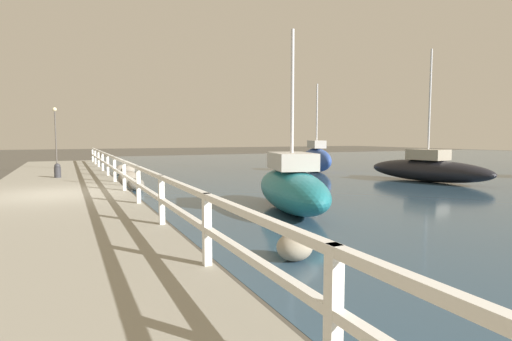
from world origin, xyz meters
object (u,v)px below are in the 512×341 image
(sailboat_teal, at_px, (292,187))
(sailboat_blue, at_px, (316,159))
(dock_lamp, at_px, (55,128))
(sailboat_black, at_px, (427,169))
(mooring_bollard, at_px, (58,170))

(sailboat_teal, relative_size, sailboat_blue, 0.97)
(dock_lamp, xyz_separation_m, sailboat_black, (15.03, -11.11, -1.91))
(dock_lamp, distance_m, sailboat_black, 18.79)
(sailboat_black, xyz_separation_m, sailboat_teal, (-9.15, -3.60, 0.09))
(sailboat_black, relative_size, sailboat_blue, 1.20)
(dock_lamp, relative_size, sailboat_teal, 0.67)
(sailboat_blue, bearing_deg, sailboat_teal, -114.06)
(sailboat_teal, distance_m, sailboat_blue, 12.60)
(dock_lamp, height_order, sailboat_teal, sailboat_teal)
(mooring_bollard, xyz_separation_m, sailboat_black, (14.90, -5.50, -0.05))
(mooring_bollard, distance_m, sailboat_teal, 10.77)
(sailboat_teal, height_order, sailboat_blue, sailboat_blue)
(mooring_bollard, distance_m, dock_lamp, 5.91)
(mooring_bollard, height_order, sailboat_teal, sailboat_teal)
(dock_lamp, bearing_deg, sailboat_blue, -19.02)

